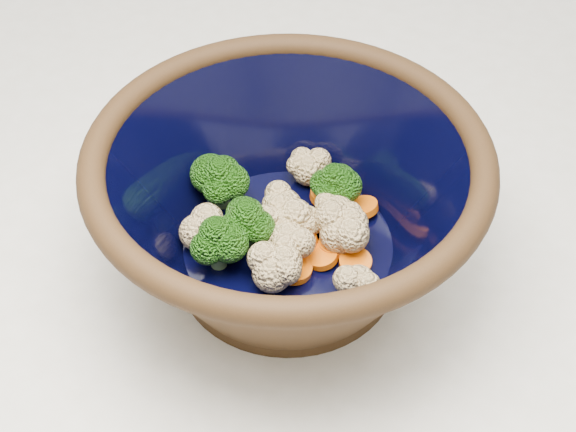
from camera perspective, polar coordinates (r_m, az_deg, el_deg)
mixing_bowl at (r=0.62m, az=0.00°, el=0.83°), size 0.33×0.33×0.13m
vegetable_pile at (r=0.64m, az=-0.85°, el=-0.16°), size 0.17×0.15×0.05m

